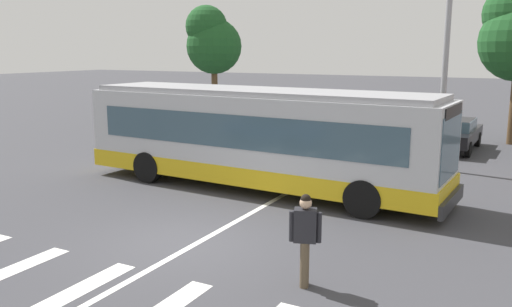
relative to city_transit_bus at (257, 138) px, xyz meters
name	(u,v)px	position (x,y,z in m)	size (l,w,h in m)	color
ground_plane	(186,242)	(0.79, -4.92, -1.59)	(160.00, 160.00, 0.00)	#3D3D42
city_transit_bus	(257,138)	(0.00, 0.00, 0.00)	(11.67, 3.18, 3.06)	black
pedestrian_crossing_street	(305,235)	(4.02, -5.77, -0.62)	(0.55, 0.38, 1.72)	brown
parked_car_silver	(276,122)	(-3.81, 9.13, -0.82)	(2.01, 4.57, 1.35)	black
parked_car_charcoal	(328,126)	(-1.05, 9.06, -0.82)	(2.19, 4.64, 1.35)	black
parked_car_white	(385,128)	(1.45, 9.57, -0.82)	(2.20, 4.64, 1.35)	black
parked_car_black	(453,132)	(4.37, 9.63, -0.82)	(1.97, 4.55, 1.35)	black
twin_arm_street_lamp	(448,20)	(4.53, 5.27, 3.62)	(4.40, 0.32, 8.40)	#939399
background_tree_left	(212,41)	(-9.75, 12.73, 3.16)	(3.24, 3.24, 6.79)	brown
crosswalk_painted_stripes	(70,294)	(0.53, -8.02, -1.58)	(7.68, 2.92, 0.01)	silver
lane_center_line	(241,219)	(1.07, -2.92, -1.58)	(0.16, 24.00, 0.01)	silver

